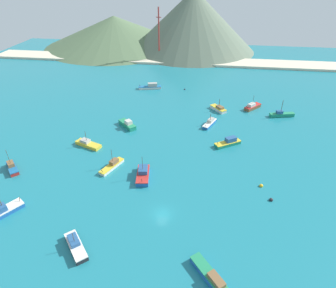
{
  "coord_description": "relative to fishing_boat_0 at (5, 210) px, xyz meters",
  "views": [
    {
      "loc": [
        7.7,
        -46.29,
        49.13
      ],
      "look_at": [
        -2.6,
        29.02,
        0.81
      ],
      "focal_mm": 30.26,
      "sensor_mm": 36.0,
      "label": 1
    }
  ],
  "objects": [
    {
      "name": "hill_central",
      "position": [
        33.26,
        156.55,
        17.5
      ],
      "size": [
        82.61,
        82.61,
        36.77
      ],
      "color": "#60705B",
      "rests_on": "ground"
    },
    {
      "name": "ground",
      "position": [
        36.27,
        34.56,
        -1.13
      ],
      "size": [
        260.0,
        280.0,
        0.5
      ],
      "color": "teal"
    },
    {
      "name": "fishing_boat_11",
      "position": [
        29.03,
        17.25,
        0.1
      ],
      "size": [
        4.37,
        8.54,
        6.76
      ],
      "color": "#1E5BA8",
      "rests_on": "ground"
    },
    {
      "name": "fishing_boat_13",
      "position": [
        49.98,
        62.27,
        -0.05
      ],
      "size": [
        6.62,
        7.41,
        5.02
      ],
      "color": "silver",
      "rests_on": "ground"
    },
    {
      "name": "fishing_boat_14",
      "position": [
        47.79,
        -10.58,
        -0.02
      ],
      "size": [
        8.42,
        9.59,
        2.3
      ],
      "color": "#1E5BA8",
      "rests_on": "ground"
    },
    {
      "name": "fishing_boat_3",
      "position": [
        19.4,
        20.31,
        -0.17
      ],
      "size": [
        5.42,
        8.8,
        5.92
      ],
      "color": "silver",
      "rests_on": "ground"
    },
    {
      "name": "fishing_boat_9",
      "position": [
        20.27,
        -7.23,
        -0.06
      ],
      "size": [
        7.16,
        7.68,
        4.55
      ],
      "color": "#232328",
      "rests_on": "ground"
    },
    {
      "name": "fishing_boat_12",
      "position": [
        63.49,
        65.74,
        0.05
      ],
      "size": [
        7.36,
        7.66,
        5.87
      ],
      "color": "brown",
      "rests_on": "ground"
    },
    {
      "name": "fishing_boat_1",
      "position": [
        -8.21,
        15.34,
        -0.04
      ],
      "size": [
        6.31,
        6.43,
        6.7
      ],
      "color": "red",
      "rests_on": "ground"
    },
    {
      "name": "buoy_0",
      "position": [
        60.48,
        17.66,
        -0.71
      ],
      "size": [
        0.98,
        0.98,
        0.98
      ],
      "color": "gold",
      "rests_on": "ground"
    },
    {
      "name": "buoy_2",
      "position": [
        34.82,
        82.66,
        -0.76
      ],
      "size": [
        0.72,
        0.72,
        0.72
      ],
      "color": "#232328",
      "rests_on": "ground"
    },
    {
      "name": "fishing_boat_10",
      "position": [
        18.87,
        81.8,
        0.08
      ],
      "size": [
        10.85,
        4.94,
        2.66
      ],
      "color": "silver",
      "rests_on": "ground"
    },
    {
      "name": "fishing_boat_6",
      "position": [
        73.72,
        60.25,
        -0.03
      ],
      "size": [
        9.62,
        3.98,
        6.6
      ],
      "color": "#198466",
      "rests_on": "ground"
    },
    {
      "name": "fishing_boat_2",
      "position": [
        52.8,
        36.99,
        0.06
      ],
      "size": [
        8.78,
        6.8,
        2.61
      ],
      "color": "#198466",
      "rests_on": "ground"
    },
    {
      "name": "buoy_1",
      "position": [
        62.16,
        12.6,
        -0.71
      ],
      "size": [
        0.98,
        0.98,
        0.98
      ],
      "color": "#232328",
      "rests_on": "ground"
    },
    {
      "name": "beach_strip",
      "position": [
        36.27,
        126.91,
        -0.28
      ],
      "size": [
        247.0,
        15.84,
        1.2
      ],
      "primitive_type": "cube",
      "color": "beige",
      "rests_on": "ground"
    },
    {
      "name": "radio_tower",
      "position": [
        15.54,
        127.2,
        14.22
      ],
      "size": [
        2.96,
        2.37,
        29.61
      ],
      "color": "#B7332D",
      "rests_on": "ground"
    },
    {
      "name": "fishing_boat_8",
      "position": [
        8.22,
        30.36,
        -0.16
      ],
      "size": [
        9.32,
        5.78,
        5.23
      ],
      "color": "gold",
      "rests_on": "ground"
    },
    {
      "name": "hill_west",
      "position": [
        -21.27,
        160.39,
        8.98
      ],
      "size": [
        97.74,
        97.74,
        19.72
      ],
      "color": "#56704C",
      "rests_on": "ground"
    },
    {
      "name": "fishing_boat_4",
      "position": [
        46.71,
        49.77,
        -0.12
      ],
      "size": [
        5.24,
        8.29,
        4.31
      ],
      "color": "#1E5BA8",
      "rests_on": "ground"
    },
    {
      "name": "fishing_boat_5",
      "position": [
        17.59,
        44.35,
        0.1
      ],
      "size": [
        7.71,
        7.7,
        2.87
      ],
      "color": "#198466",
      "rests_on": "ground"
    },
    {
      "name": "fishing_boat_0",
      "position": [
        0.0,
        0.0,
        0.0
      ],
      "size": [
        6.62,
        7.85,
        6.0
      ],
      "color": "#1E5BA8",
      "rests_on": "ground"
    }
  ]
}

